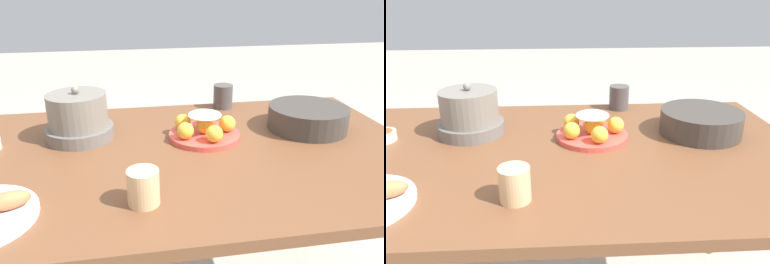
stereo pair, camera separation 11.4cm
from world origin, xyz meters
The scene contains 6 objects.
dining_table centered at (0.00, 0.00, 0.63)m, with size 1.46×0.86×0.72m.
cake_plate centered at (0.09, 0.09, 0.75)m, with size 0.23×0.23×0.09m.
serving_bowl centered at (0.45, 0.11, 0.76)m, with size 0.26×0.26×0.08m.
cup_near centered at (-0.11, -0.26, 0.76)m, with size 0.07×0.07×0.08m.
cup_far centered at (0.23, 0.37, 0.76)m, with size 0.08×0.08×0.09m.
warming_pot centered at (-0.30, 0.15, 0.79)m, with size 0.21×0.21×0.17m.
Camera 2 is at (-0.02, -1.01, 1.19)m, focal length 35.00 mm.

